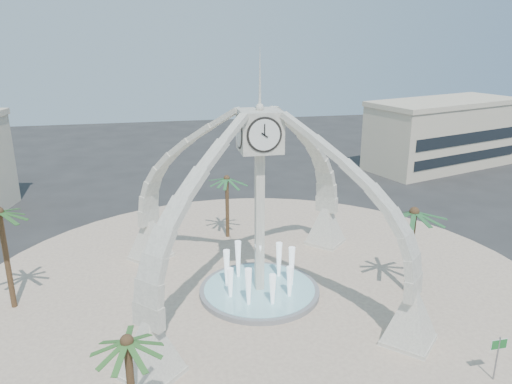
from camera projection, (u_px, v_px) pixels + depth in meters
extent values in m
plane|color=#282828|center=(259.00, 294.00, 33.42)|extent=(140.00, 140.00, 0.00)
cylinder|color=beige|center=(259.00, 293.00, 33.41)|extent=(40.00, 40.00, 0.06)
cube|color=silver|center=(260.00, 226.00, 31.92)|extent=(0.55, 0.55, 9.80)
cube|color=silver|center=(260.00, 131.00, 30.03)|extent=(2.50, 2.50, 2.50)
cone|color=silver|center=(260.00, 76.00, 29.04)|extent=(0.20, 0.20, 4.00)
cylinder|color=white|center=(264.00, 135.00, 28.83)|extent=(1.84, 0.04, 1.84)
pyramid|color=silver|center=(326.00, 225.00, 40.88)|extent=(3.80, 3.80, 3.20)
pyramid|color=silver|center=(150.00, 239.00, 38.16)|extent=(3.80, 3.80, 3.20)
pyramid|color=silver|center=(151.00, 349.00, 24.97)|extent=(3.80, 3.80, 3.20)
pyramid|color=silver|center=(410.00, 318.00, 27.69)|extent=(3.80, 3.80, 3.20)
cylinder|color=gray|center=(259.00, 291.00, 33.35)|extent=(8.00, 8.00, 0.40)
cylinder|color=#99DEE4|center=(259.00, 288.00, 33.29)|extent=(7.40, 7.40, 0.04)
cone|color=white|center=(259.00, 266.00, 32.80)|extent=(0.60, 0.60, 3.20)
cube|color=#C3B598|center=(442.00, 136.00, 64.06)|extent=(21.49, 13.79, 8.00)
cube|color=#C3B598|center=(446.00, 102.00, 62.75)|extent=(21.87, 14.17, 0.60)
cylinder|color=brown|center=(410.00, 252.00, 32.83)|extent=(0.38, 0.38, 5.84)
cylinder|color=brown|center=(7.00, 260.00, 30.76)|extent=(0.35, 0.35, 6.60)
cylinder|color=brown|center=(227.00, 208.00, 41.83)|extent=(0.31, 0.31, 5.35)
cylinder|color=slate|center=(497.00, 359.00, 24.73)|extent=(0.08, 0.08, 2.51)
cube|color=#196727|center=(499.00, 344.00, 24.47)|extent=(0.85, 0.06, 0.50)
cube|color=white|center=(499.00, 344.00, 24.47)|extent=(0.92, 0.05, 0.57)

